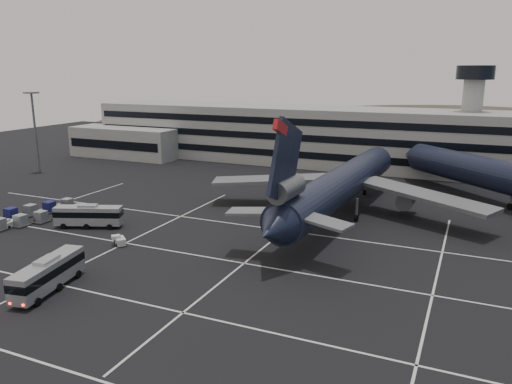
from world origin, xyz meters
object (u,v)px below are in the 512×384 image
at_px(trijet_main, 341,185).
at_px(uld_cluster, 36,214).
at_px(bus_near, 48,273).
at_px(tug_a, 9,224).
at_px(bus_far, 88,215).

xyz_separation_m(trijet_main, uld_cluster, (-43.71, -21.19, -4.35)).
height_order(bus_near, tug_a, bus_near).
relative_size(trijet_main, uld_cluster, 3.66).
height_order(trijet_main, bus_near, trijet_main).
distance_m(bus_near, uld_cluster, 29.22).
height_order(trijet_main, bus_far, trijet_main).
bearing_deg(bus_near, bus_far, 110.57).
bearing_deg(bus_near, tug_a, 137.42).
xyz_separation_m(trijet_main, bus_near, (-21.39, -40.01, -3.25)).
height_order(trijet_main, uld_cluster, trijet_main).
bearing_deg(bus_far, trijet_main, -79.10).
height_order(bus_far, tug_a, bus_far).
xyz_separation_m(bus_far, tug_a, (-10.88, -5.11, -1.31)).
bearing_deg(bus_near, trijet_main, 50.98).
bearing_deg(uld_cluster, trijet_main, 25.86).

